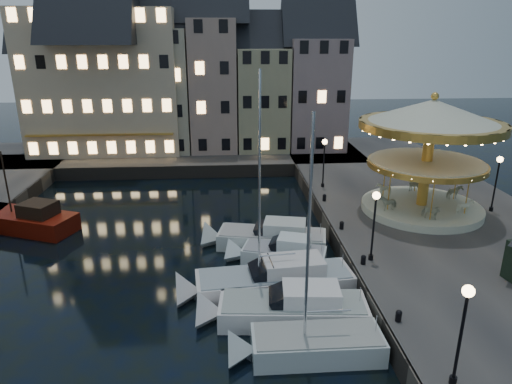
{
  "coord_description": "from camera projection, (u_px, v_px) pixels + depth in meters",
  "views": [
    {
      "loc": [
        -1.1,
        -22.26,
        13.63
      ],
      "look_at": [
        1.0,
        8.0,
        3.2
      ],
      "focal_mm": 32.0,
      "sensor_mm": 36.0,
      "label": 1
    }
  ],
  "objects": [
    {
      "name": "motorboat_d",
      "position": [
        277.0,
        255.0,
        28.54
      ],
      "size": [
        6.21,
        3.55,
        2.15
      ],
      "color": "silver",
      "rests_on": "ground"
    },
    {
      "name": "townhouse_nb",
      "position": [
        106.0,
        87.0,
        50.19
      ],
      "size": [
        6.16,
        8.0,
        13.8
      ],
      "color": "gray",
      "rests_on": "quay_north"
    },
    {
      "name": "townhouse_ne",
      "position": [
        262.0,
        90.0,
        51.49
      ],
      "size": [
        6.16,
        8.0,
        12.8
      ],
      "color": "gray",
      "rests_on": "quay_north"
    },
    {
      "name": "quaywall_e",
      "position": [
        330.0,
        235.0,
        31.35
      ],
      "size": [
        0.15,
        44.0,
        1.3
      ],
      "primitive_type": "cube",
      "color": "#47423A",
      "rests_on": "ground"
    },
    {
      "name": "quay_north",
      "position": [
        164.0,
        158.0,
        51.18
      ],
      "size": [
        44.0,
        12.0,
        1.3
      ],
      "primitive_type": "cube",
      "color": "#474442",
      "rests_on": "ground"
    },
    {
      "name": "ground",
      "position": [
        248.0,
        293.0,
        25.51
      ],
      "size": [
        160.0,
        160.0,
        0.0
      ],
      "primitive_type": "plane",
      "color": "black",
      "rests_on": "ground"
    },
    {
      "name": "streetlamp_d",
      "position": [
        497.0,
        176.0,
        32.96
      ],
      "size": [
        0.44,
        0.44,
        4.17
      ],
      "color": "black",
      "rests_on": "quay_east"
    },
    {
      "name": "motorboat_a",
      "position": [
        304.0,
        346.0,
        20.3
      ],
      "size": [
        6.86,
        2.23,
        11.47
      ],
      "color": "silver",
      "rests_on": "ground"
    },
    {
      "name": "streetlamp_b",
      "position": [
        375.0,
        216.0,
        25.61
      ],
      "size": [
        0.44,
        0.44,
        4.17
      ],
      "color": "black",
      "rests_on": "quay_east"
    },
    {
      "name": "bollard_b",
      "position": [
        363.0,
        259.0,
        25.89
      ],
      "size": [
        0.3,
        0.3,
        0.57
      ],
      "color": "black",
      "rests_on": "quay_east"
    },
    {
      "name": "motorboat_b",
      "position": [
        285.0,
        310.0,
        22.8
      ],
      "size": [
        8.48,
        3.09,
        2.15
      ],
      "color": "silver",
      "rests_on": "ground"
    },
    {
      "name": "carousel",
      "position": [
        430.0,
        135.0,
        31.98
      ],
      "size": [
        9.92,
        9.92,
        8.68
      ],
      "color": "beige",
      "rests_on": "quay_east"
    },
    {
      "name": "streetlamp_a",
      "position": [
        463.0,
        321.0,
        16.18
      ],
      "size": [
        0.44,
        0.44,
        4.17
      ],
      "color": "black",
      "rests_on": "quay_east"
    },
    {
      "name": "streetlamp_c",
      "position": [
        324.0,
        156.0,
        38.35
      ],
      "size": [
        0.44,
        0.44,
        4.17
      ],
      "color": "black",
      "rests_on": "quay_east"
    },
    {
      "name": "red_fishing_boat",
      "position": [
        26.0,
        221.0,
        33.59
      ],
      "size": [
        8.35,
        5.45,
        6.07
      ],
      "color": "#611106",
      "rests_on": "ground"
    },
    {
      "name": "quay_east",
      "position": [
        443.0,
        232.0,
        31.87
      ],
      "size": [
        16.0,
        56.0,
        1.3
      ],
      "primitive_type": "cube",
      "color": "#474442",
      "rests_on": "ground"
    },
    {
      "name": "townhouse_na",
      "position": [
        56.0,
        92.0,
        50.0
      ],
      "size": [
        5.5,
        8.0,
        12.8
      ],
      "color": "tan",
      "rests_on": "quay_north"
    },
    {
      "name": "hotel_corner",
      "position": [
        105.0,
        73.0,
        49.71
      ],
      "size": [
        17.6,
        9.0,
        16.8
      ],
      "color": "#C8B292",
      "rests_on": "quay_north"
    },
    {
      "name": "bollard_d",
      "position": [
        324.0,
        197.0,
        35.79
      ],
      "size": [
        0.3,
        0.3,
        0.57
      ],
      "color": "black",
      "rests_on": "quay_east"
    },
    {
      "name": "townhouse_nd",
      "position": [
        213.0,
        77.0,
        50.64
      ],
      "size": [
        5.5,
        8.0,
        15.8
      ],
      "color": "gray",
      "rests_on": "quay_north"
    },
    {
      "name": "bollard_a",
      "position": [
        399.0,
        315.0,
        20.7
      ],
      "size": [
        0.3,
        0.3,
        0.57
      ],
      "color": "black",
      "rests_on": "quay_east"
    },
    {
      "name": "motorboat_c",
      "position": [
        268.0,
        281.0,
        25.38
      ],
      "size": [
        9.84,
        3.44,
        13.03
      ],
      "color": "silver",
      "rests_on": "ground"
    },
    {
      "name": "bollard_c",
      "position": [
        342.0,
        225.0,
        30.61
      ],
      "size": [
        0.3,
        0.3,
        0.57
      ],
      "color": "black",
      "rests_on": "quay_east"
    },
    {
      "name": "motorboat_e",
      "position": [
        266.0,
        238.0,
        30.85
      ],
      "size": [
        8.31,
        3.92,
        2.15
      ],
      "color": "silver",
      "rests_on": "ground"
    },
    {
      "name": "quaywall_n",
      "position": [
        177.0,
        172.0,
        45.65
      ],
      "size": [
        48.0,
        0.15,
        1.3
      ],
      "primitive_type": "cube",
      "color": "#47423A",
      "rests_on": "ground"
    },
    {
      "name": "townhouse_nf",
      "position": [
        315.0,
        85.0,
        51.72
      ],
      "size": [
        6.82,
        8.0,
        13.8
      ],
      "color": "gray",
      "rests_on": "quay_north"
    },
    {
      "name": "townhouse_nc",
      "position": [
        161.0,
        82.0,
        50.43
      ],
      "size": [
        6.82,
        8.0,
        14.8
      ],
      "color": "#A69D85",
      "rests_on": "quay_north"
    }
  ]
}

